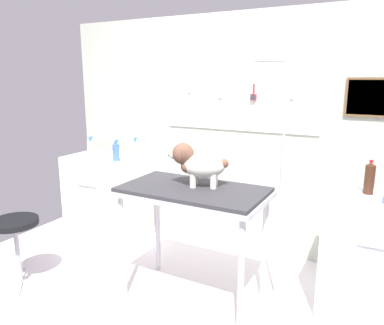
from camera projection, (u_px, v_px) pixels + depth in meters
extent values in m
cube|color=silver|center=(175.00, 309.00, 2.88)|extent=(4.40, 4.00, 0.04)
cube|color=#B6BBAA|center=(241.00, 135.00, 3.71)|extent=(4.00, 0.06, 2.30)
cube|color=white|center=(238.00, 101.00, 3.62)|extent=(1.55, 0.02, 0.57)
cylinder|color=gray|center=(190.00, 79.00, 3.81)|extent=(0.01, 0.02, 0.01)
cube|color=silver|center=(189.00, 86.00, 3.82)|extent=(0.03, 0.01, 0.13)
cylinder|color=gray|center=(220.00, 83.00, 3.66)|extent=(0.01, 0.02, 0.01)
cube|color=silver|center=(220.00, 91.00, 3.67)|extent=(0.03, 0.01, 0.13)
cylinder|color=gray|center=(254.00, 83.00, 3.50)|extent=(0.01, 0.02, 0.01)
cylinder|color=red|center=(254.00, 89.00, 3.50)|extent=(0.02, 0.02, 0.09)
cube|color=red|center=(253.00, 97.00, 3.52)|extent=(0.06, 0.02, 0.06)
cube|color=#333338|center=(253.00, 97.00, 3.51)|extent=(0.05, 0.01, 0.05)
cylinder|color=gray|center=(293.00, 83.00, 3.33)|extent=(0.01, 0.02, 0.01)
cube|color=silver|center=(292.00, 92.00, 3.34)|extent=(0.03, 0.01, 0.13)
cube|color=brown|center=(371.00, 97.00, 3.07)|extent=(0.40, 0.02, 0.32)
cube|color=#A28559|center=(371.00, 98.00, 3.06)|extent=(0.36, 0.01, 0.28)
cylinder|color=#B7B7BC|center=(123.00, 247.00, 2.93)|extent=(0.04, 0.04, 0.84)
cylinder|color=#B7B7BC|center=(241.00, 278.00, 2.48)|extent=(0.04, 0.04, 0.84)
cylinder|color=#B7B7BC|center=(158.00, 225.00, 3.36)|extent=(0.04, 0.04, 0.84)
cylinder|color=#B7B7BC|center=(264.00, 248.00, 2.90)|extent=(0.04, 0.04, 0.84)
cube|color=#B7B7BC|center=(193.00, 194.00, 2.82)|extent=(1.10, 0.61, 0.03)
cube|color=#313034|center=(193.00, 189.00, 2.82)|extent=(1.07, 0.60, 0.03)
cylinder|color=#B7B7BC|center=(275.00, 294.00, 3.03)|extent=(0.11, 0.11, 0.01)
cylinder|color=#B7B7BC|center=(281.00, 185.00, 2.83)|extent=(0.02, 0.02, 1.83)
cylinder|color=#B7B7BC|center=(271.00, 61.00, 2.68)|extent=(0.24, 0.02, 0.02)
cylinder|color=silver|center=(193.00, 181.00, 2.80)|extent=(0.05, 0.05, 0.11)
cylinder|color=silver|center=(195.00, 177.00, 2.90)|extent=(0.05, 0.05, 0.11)
cylinder|color=silver|center=(213.00, 181.00, 2.78)|extent=(0.05, 0.05, 0.11)
cylinder|color=silver|center=(215.00, 178.00, 2.87)|extent=(0.05, 0.05, 0.11)
ellipsoid|color=silver|center=(203.00, 166.00, 2.81)|extent=(0.37, 0.30, 0.18)
ellipsoid|color=brown|center=(188.00, 166.00, 2.84)|extent=(0.15, 0.17, 0.10)
sphere|color=brown|center=(183.00, 154.00, 2.82)|extent=(0.16, 0.16, 0.16)
ellipsoid|color=silver|center=(174.00, 155.00, 2.83)|extent=(0.09, 0.08, 0.05)
sphere|color=black|center=(170.00, 155.00, 2.84)|extent=(0.02, 0.02, 0.02)
ellipsoid|color=brown|center=(183.00, 154.00, 2.75)|extent=(0.06, 0.05, 0.09)
ellipsoid|color=brown|center=(187.00, 150.00, 2.88)|extent=(0.06, 0.05, 0.09)
sphere|color=brown|center=(224.00, 163.00, 2.79)|extent=(0.07, 0.07, 0.07)
cube|color=white|center=(108.00, 197.00, 4.06)|extent=(0.80, 0.56, 0.89)
cube|color=silver|center=(88.00, 186.00, 3.78)|extent=(0.70, 0.01, 0.18)
cylinder|color=#99999E|center=(88.00, 186.00, 3.77)|extent=(0.24, 0.02, 0.02)
cube|color=white|center=(373.00, 258.00, 2.71)|extent=(0.68, 0.52, 0.88)
cube|color=silver|center=(374.00, 247.00, 2.44)|extent=(0.60, 0.01, 0.18)
cylinder|color=#99999E|center=(374.00, 247.00, 2.44)|extent=(0.20, 0.02, 0.02)
cylinder|color=#9E9EA3|center=(18.00, 255.00, 3.14)|extent=(0.04, 0.04, 0.53)
cube|color=#9E9EA3|center=(35.00, 280.00, 3.23)|extent=(0.18, 0.18, 0.02)
cube|color=#9E9EA3|center=(23.00, 275.00, 3.30)|extent=(0.18, 0.18, 0.02)
cube|color=#9E9EA3|center=(6.00, 284.00, 3.17)|extent=(0.18, 0.18, 0.02)
cube|color=#9E9EA3|center=(19.00, 289.00, 3.09)|extent=(0.18, 0.18, 0.02)
cylinder|color=black|center=(14.00, 222.00, 3.08)|extent=(0.38, 0.38, 0.04)
cylinder|color=#406AC6|center=(116.00, 153.00, 3.72)|extent=(0.07, 0.07, 0.17)
cylinder|color=teal|center=(116.00, 143.00, 3.70)|extent=(0.03, 0.03, 0.03)
cube|color=teal|center=(117.00, 140.00, 3.68)|extent=(0.04, 0.01, 0.01)
cylinder|color=white|center=(91.00, 148.00, 3.99)|extent=(0.07, 0.07, 0.16)
cylinder|color=teal|center=(90.00, 139.00, 3.97)|extent=(0.03, 0.03, 0.03)
cube|color=teal|center=(91.00, 137.00, 3.96)|extent=(0.04, 0.01, 0.01)
cylinder|color=white|center=(135.00, 149.00, 3.91)|extent=(0.06, 0.06, 0.16)
cylinder|color=teal|center=(135.00, 140.00, 3.89)|extent=(0.03, 0.03, 0.03)
cube|color=teal|center=(136.00, 138.00, 3.88)|extent=(0.03, 0.01, 0.01)
cylinder|color=#412114|center=(369.00, 180.00, 2.71)|extent=(0.07, 0.07, 0.21)
cone|color=#412114|center=(371.00, 164.00, 2.69)|extent=(0.07, 0.07, 0.02)
cylinder|color=red|center=(371.00, 161.00, 2.68)|extent=(0.03, 0.03, 0.02)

